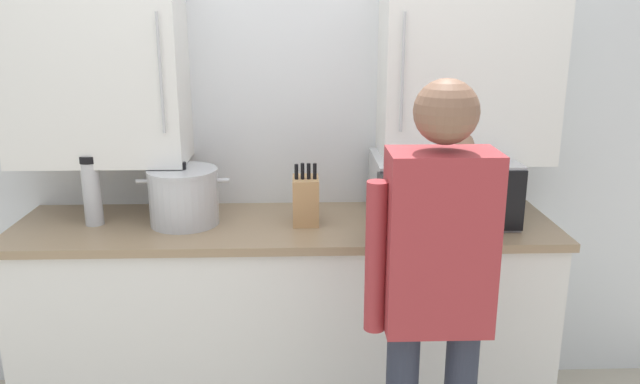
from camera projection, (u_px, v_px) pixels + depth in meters
name	position (u px, v px, depth m)	size (l,w,h in m)	color
back_wall_tiled	(284.00, 89.00, 2.86)	(4.15, 0.44, 2.87)	silver
counter_unit	(286.00, 321.00, 2.85)	(2.32, 0.61, 0.93)	white
microwave_oven	(435.00, 189.00, 2.73)	(0.60, 0.83, 0.27)	#B7BABF
stock_pot	(184.00, 197.00, 2.68)	(0.39, 0.30, 0.27)	#B7BABF
knife_block	(306.00, 200.00, 2.69)	(0.11, 0.15, 0.27)	tan
thermos_flask	(92.00, 190.00, 2.66)	(0.08, 0.08, 0.30)	#B7BABF
person_figure	(436.00, 282.00, 2.04)	(0.45, 0.55, 1.62)	#282D3D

